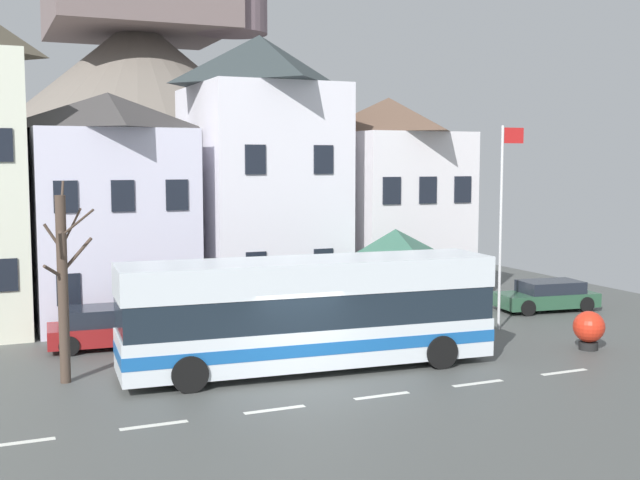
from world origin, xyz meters
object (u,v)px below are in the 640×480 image
object	(u,v)px
transit_bus	(309,314)
pedestrian_00	(401,322)
townhouse_02	(110,208)
townhouse_04	(388,198)
parked_car_03	(106,327)
harbour_buoy	(589,328)
public_bench	(345,306)
flagpole	(503,213)
bus_shelter	(395,247)
parked_car_02	(397,304)
bare_tree_00	(63,284)
parked_car_00	(547,296)
townhouse_03	(260,173)
hilltop_castle	(141,127)
pedestrian_01	(469,310)

from	to	relation	value
transit_bus	pedestrian_00	xyz separation A→B (m)	(4.05, 1.72, -0.87)
townhouse_02	townhouse_04	world-z (taller)	townhouse_04
parked_car_03	harbour_buoy	xyz separation A→B (m)	(14.45, -6.58, 0.05)
pedestrian_00	public_bench	world-z (taller)	pedestrian_00
townhouse_02	flagpole	size ratio (longest dim) A/B	1.18
bus_shelter	parked_car_02	world-z (taller)	bus_shelter
bare_tree_00	bus_shelter	bearing A→B (deg)	13.77
public_bench	harbour_buoy	size ratio (longest dim) A/B	1.25
parked_car_00	flagpole	bearing A→B (deg)	37.23
transit_bus	bare_tree_00	distance (m)	6.99
pedestrian_00	townhouse_03	bearing A→B (deg)	102.84
townhouse_03	pedestrian_00	distance (m)	10.12
parked_car_00	bare_tree_00	bearing A→B (deg)	17.02
townhouse_03	flagpole	world-z (taller)	townhouse_03
transit_bus	harbour_buoy	size ratio (longest dim) A/B	8.79
townhouse_03	hilltop_castle	xyz separation A→B (m)	(-0.77, 22.19, 2.71)
townhouse_04	parked_car_03	xyz separation A→B (m)	(-13.20, -5.08, -3.81)
townhouse_02	harbour_buoy	xyz separation A→B (m)	(13.53, -11.10, -3.65)
flagpole	bare_tree_00	world-z (taller)	flagpole
bus_shelter	pedestrian_01	world-z (taller)	bus_shelter
townhouse_02	townhouse_03	distance (m)	6.41
parked_car_03	flagpole	size ratio (longest dim) A/B	0.54
hilltop_castle	parked_car_02	distance (m)	28.68
pedestrian_01	public_bench	distance (m)	5.52
parked_car_02	flagpole	distance (m)	5.36
townhouse_02	parked_car_00	distance (m)	17.91
hilltop_castle	parked_car_02	world-z (taller)	hilltop_castle
townhouse_03	parked_car_00	bearing A→B (deg)	-27.76
bus_shelter	parked_car_00	size ratio (longest dim) A/B	0.86
pedestrian_00	public_bench	xyz separation A→B (m)	(0.23, 4.98, -0.32)
transit_bus	parked_car_00	world-z (taller)	transit_bus
transit_bus	parked_car_02	size ratio (longest dim) A/B	2.83
hilltop_castle	harbour_buoy	world-z (taller)	hilltop_castle
townhouse_03	parked_car_03	bearing A→B (deg)	-144.75
pedestrian_00	harbour_buoy	size ratio (longest dim) A/B	1.20
parked_car_00	parked_car_02	size ratio (longest dim) A/B	1.07
townhouse_04	hilltop_castle	size ratio (longest dim) A/B	0.24
townhouse_03	pedestrian_01	world-z (taller)	townhouse_03
hilltop_castle	pedestrian_00	world-z (taller)	hilltop_castle
bare_tree_00	public_bench	bearing A→B (deg)	25.69
pedestrian_01	harbour_buoy	distance (m)	4.03
parked_car_02	parked_car_00	bearing A→B (deg)	170.48
pedestrian_00	bare_tree_00	world-z (taller)	bare_tree_00
pedestrian_01	bus_shelter	bearing A→B (deg)	121.68
flagpole	pedestrian_00	bearing A→B (deg)	-170.36
townhouse_03	harbour_buoy	bearing A→B (deg)	-57.99
townhouse_03	transit_bus	size ratio (longest dim) A/B	1.01
parked_car_02	townhouse_03	bearing A→B (deg)	-59.01
pedestrian_01	harbour_buoy	size ratio (longest dim) A/B	1.28
bus_shelter	flagpole	distance (m)	4.05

